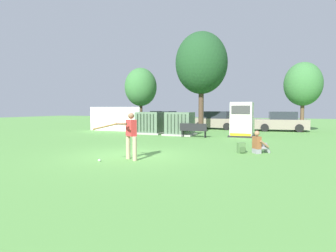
{
  "coord_description": "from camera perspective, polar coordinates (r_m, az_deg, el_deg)",
  "views": [
    {
      "loc": [
        5.63,
        -9.8,
        1.9
      ],
      "look_at": [
        0.18,
        3.5,
        1.0
      ],
      "focal_mm": 30.39,
      "sensor_mm": 36.0,
      "label": 1
    }
  ],
  "objects": [
    {
      "name": "ground_plane",
      "position": [
        11.46,
        -7.51,
        -5.99
      ],
      "size": [
        96.0,
        96.0,
        0.0
      ],
      "primitive_type": "plane",
      "color": "#5B9947"
    },
    {
      "name": "fence_panel",
      "position": [
        24.22,
        -10.7,
        1.39
      ],
      "size": [
        4.8,
        0.12,
        2.0
      ],
      "primitive_type": "cube",
      "color": "white",
      "rests_on": "ground"
    },
    {
      "name": "transformer_west",
      "position": [
        21.18,
        -3.7,
        0.56
      ],
      "size": [
        2.1,
        1.7,
        1.62
      ],
      "color": "#9E9B93",
      "rests_on": "ground"
    },
    {
      "name": "transformer_mid_west",
      "position": [
        19.97,
        2.37,
        0.39
      ],
      "size": [
        2.1,
        1.7,
        1.62
      ],
      "color": "#9E9B93",
      "rests_on": "ground"
    },
    {
      "name": "generator_enclosure",
      "position": [
        19.49,
        14.58,
        1.22
      ],
      "size": [
        1.6,
        1.4,
        2.3
      ],
      "color": "#262626",
      "rests_on": "ground"
    },
    {
      "name": "park_bench",
      "position": [
        18.6,
        5.13,
        -0.64
      ],
      "size": [
        1.81,
        0.45,
        0.92
      ],
      "color": "black",
      "rests_on": "ground"
    },
    {
      "name": "batter",
      "position": [
        10.49,
        -7.65,
        -1.51
      ],
      "size": [
        1.06,
        1.5,
        1.74
      ],
      "color": "tan",
      "rests_on": "ground"
    },
    {
      "name": "sports_ball",
      "position": [
        10.49,
        -13.61,
        -6.7
      ],
      "size": [
        0.09,
        0.09,
        0.09
      ],
      "primitive_type": "sphere",
      "color": "white",
      "rests_on": "ground"
    },
    {
      "name": "seated_spectator",
      "position": [
        12.59,
        17.76,
        -3.54
      ],
      "size": [
        0.77,
        0.71,
        0.96
      ],
      "color": "gray",
      "rests_on": "ground"
    },
    {
      "name": "backpack",
      "position": [
        12.46,
        14.48,
        -4.31
      ],
      "size": [
        0.38,
        0.36,
        0.44
      ],
      "color": "#4C723F",
      "rests_on": "ground"
    },
    {
      "name": "tree_left",
      "position": [
        26.22,
        -5.48,
        7.75
      ],
      "size": [
        2.91,
        2.91,
        5.56
      ],
      "color": "#4C3828",
      "rests_on": "ground"
    },
    {
      "name": "tree_center_left",
      "position": [
        23.99,
        6.71,
        12.37
      ],
      "size": [
        4.25,
        4.25,
        8.13
      ],
      "color": "#4C3828",
      "rests_on": "ground"
    },
    {
      "name": "tree_center_right",
      "position": [
        25.1,
        25.46,
        7.57
      ],
      "size": [
        2.9,
        2.9,
        5.53
      ],
      "color": "brown",
      "rests_on": "ground"
    },
    {
      "name": "parked_car_leftmost",
      "position": [
        28.07,
        -1.14,
        1.24
      ],
      "size": [
        4.39,
        2.35,
        1.62
      ],
      "color": "navy",
      "rests_on": "ground"
    },
    {
      "name": "parked_car_left_of_center",
      "position": [
        26.36,
        9.69,
        1.03
      ],
      "size": [
        4.38,
        2.3,
        1.62
      ],
      "color": "gray",
      "rests_on": "ground"
    },
    {
      "name": "parked_car_right_of_center",
      "position": [
        25.42,
        21.74,
        0.74
      ],
      "size": [
        4.37,
        2.29,
        1.62
      ],
      "color": "gray",
      "rests_on": "ground"
    }
  ]
}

